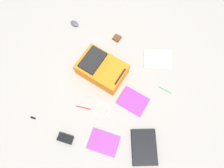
% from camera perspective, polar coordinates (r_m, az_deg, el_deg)
% --- Properties ---
extents(ground_plane, '(4.09, 4.09, 0.00)m').
position_cam_1_polar(ground_plane, '(2.06, -0.66, -0.69)').
color(ground_plane, gray).
extents(backpack, '(0.40, 0.51, 0.20)m').
position_cam_1_polar(backpack, '(2.03, -2.89, 4.15)').
color(backpack, orange).
rests_on(backpack, ground_plane).
extents(laptop, '(0.37, 0.31, 0.03)m').
position_cam_1_polar(laptop, '(1.96, 8.84, -16.76)').
color(laptop, black).
rests_on(laptop, ground_plane).
extents(book_comic, '(0.28, 0.32, 0.01)m').
position_cam_1_polar(book_comic, '(2.22, 12.44, 6.68)').
color(book_comic, silver).
rests_on(book_comic, ground_plane).
extents(book_red, '(0.19, 0.27, 0.01)m').
position_cam_1_polar(book_red, '(1.95, -2.29, -15.73)').
color(book_red, silver).
rests_on(book_red, ground_plane).
extents(book_manual, '(0.26, 0.31, 0.01)m').
position_cam_1_polar(book_manual, '(2.02, 5.78, -4.74)').
color(book_manual, silver).
rests_on(book_manual, ground_plane).
extents(computer_mouse, '(0.09, 0.11, 0.04)m').
position_cam_1_polar(computer_mouse, '(2.41, -10.25, 16.00)').
color(computer_mouse, '#4C4C51').
rests_on(computer_mouse, ground_plane).
extents(cable_coil, '(0.15, 0.15, 0.01)m').
position_cam_1_polar(cable_coil, '(1.99, -2.81, -6.94)').
color(cable_coil, silver).
rests_on(cable_coil, ground_plane).
extents(power_brick, '(0.08, 0.14, 0.03)m').
position_cam_1_polar(power_brick, '(1.98, -12.66, -14.40)').
color(power_brick, black).
rests_on(power_brick, ground_plane).
extents(pen_black, '(0.02, 0.14, 0.01)m').
position_cam_1_polar(pen_black, '(2.01, -7.87, -6.43)').
color(pen_black, red).
rests_on(pen_black, ground_plane).
extents(pen_blue, '(0.04, 0.14, 0.01)m').
position_cam_1_polar(pen_blue, '(2.11, 14.29, -1.55)').
color(pen_blue, '#198C33').
rests_on(pen_blue, ground_plane).
extents(earbud_pouch, '(0.09, 0.09, 0.03)m').
position_cam_1_polar(earbud_pouch, '(2.28, 1.36, 12.47)').
color(earbud_pouch, '#59331E').
rests_on(earbud_pouch, ground_plane).
extents(usb_stick, '(0.02, 0.05, 0.01)m').
position_cam_1_polar(usb_stick, '(2.11, -20.85, -8.67)').
color(usb_stick, black).
rests_on(usb_stick, ground_plane).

